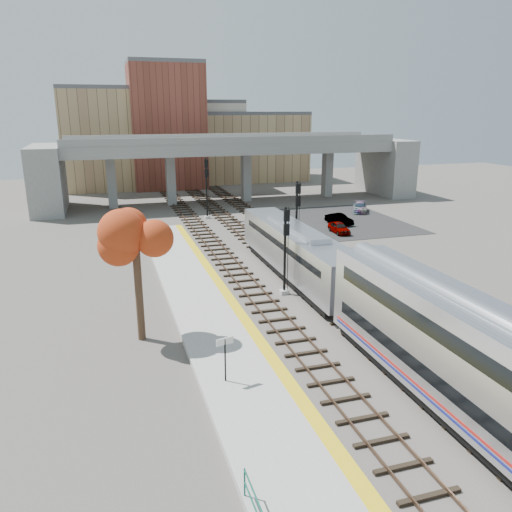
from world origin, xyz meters
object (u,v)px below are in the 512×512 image
object	(u,v)px
car_b	(339,219)
car_c	(360,207)
tree	(135,238)
car_a	(339,228)
signal_mast_mid	(297,221)
locomotive	(296,250)
signal_mast_far	(207,188)
signal_mast_near	(285,254)

from	to	relation	value
car_b	car_c	world-z (taller)	car_c
tree	car_c	distance (m)	43.15
car_a	car_c	world-z (taller)	car_c
signal_mast_mid	car_c	distance (m)	23.65
car_c	signal_mast_mid	bearing A→B (deg)	-103.39
locomotive	car_a	world-z (taller)	locomotive
locomotive	tree	size ratio (longest dim) A/B	2.31
car_b	car_c	size ratio (longest dim) A/B	0.87
signal_mast_far	car_b	world-z (taller)	signal_mast_far
signal_mast_far	car_b	xyz separation A→B (m)	(14.05, -7.89, -3.08)
signal_mast_near	signal_mast_mid	size ratio (longest dim) A/B	0.92
signal_mast_mid	signal_mast_far	world-z (taller)	signal_mast_far
tree	car_a	bearing A→B (deg)	41.74
locomotive	tree	distance (m)	15.33
tree	signal_mast_near	bearing A→B (deg)	23.07
car_a	car_b	bearing A→B (deg)	65.26
car_c	signal_mast_near	bearing A→B (deg)	-99.02
locomotive	car_c	distance (m)	28.60
tree	car_b	size ratio (longest dim) A/B	2.21
locomotive	tree	bearing A→B (deg)	-148.70
signal_mast_far	tree	bearing A→B (deg)	-108.27
signal_mast_far	car_a	size ratio (longest dim) A/B	2.08
signal_mast_far	car_c	size ratio (longest dim) A/B	1.73
signal_mast_far	locomotive	bearing A→B (deg)	-85.07
signal_mast_far	car_b	bearing A→B (deg)	-29.32
locomotive	signal_mast_mid	distance (m)	5.48
tree	car_b	xyz separation A→B (m)	(24.63, 24.17, -5.46)
locomotive	signal_mast_mid	size ratio (longest dim) A/B	2.73
signal_mast_near	tree	world-z (taller)	tree
locomotive	car_a	distance (m)	16.12
signal_mast_mid	car_c	size ratio (longest dim) A/B	1.64
signal_mast_near	signal_mast_far	xyz separation A→B (m)	(0.00, 27.55, 0.65)
signal_mast_near	tree	distance (m)	11.90
locomotive	car_c	world-z (taller)	locomotive
signal_mast_far	signal_mast_mid	bearing A→B (deg)	-78.06
locomotive	signal_mast_far	xyz separation A→B (m)	(-2.10, 24.35, 1.45)
signal_mast_far	tree	xyz separation A→B (m)	(-10.58, -32.06, 2.38)
locomotive	car_b	distance (m)	20.40
locomotive	tree	world-z (taller)	tree
locomotive	car_c	bearing A→B (deg)	51.42
locomotive	car_a	xyz separation A→B (m)	(10.01, 12.54, -1.63)
signal_mast_near	car_c	xyz separation A→B (m)	(19.91, 25.53, -2.42)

